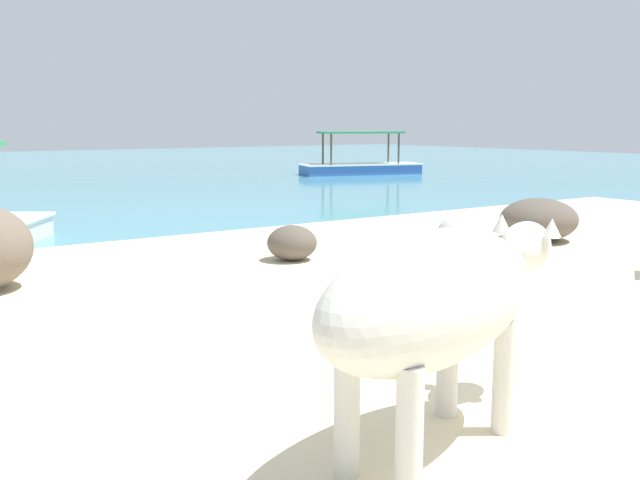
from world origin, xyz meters
name	(u,v)px	position (x,y,z in m)	size (l,w,h in m)	color
cow	(440,298)	(-1.72, 0.27, 0.76)	(1.96, 0.97, 1.10)	beige
shore_rock_medium	(539,219)	(3.54, 3.97, 0.32)	(1.08, 0.98, 0.55)	brown
shore_rock_flat	(292,243)	(0.18, 4.61, 0.24)	(0.56, 0.55, 0.39)	brown
boat_blue	(361,165)	(9.25, 15.31, 0.29)	(3.85, 2.11, 1.29)	#3866B7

